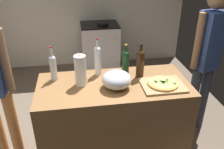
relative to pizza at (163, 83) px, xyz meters
name	(u,v)px	position (x,y,z in m)	size (l,w,h in m)	color
ground_plane	(89,108)	(-0.66, 1.07, -0.97)	(3.97, 3.76, 0.02)	#6B5B4C
counter	(113,122)	(-0.45, 0.11, -0.50)	(1.47, 0.68, 0.93)	olive
cutting_board	(163,85)	(0.00, 0.00, -0.02)	(0.40, 0.32, 0.02)	tan
pizza	(163,83)	(0.00, 0.00, 0.00)	(0.29, 0.29, 0.03)	tan
mixing_bowl	(117,80)	(-0.44, 0.04, 0.05)	(0.27, 0.27, 0.17)	#B2B2B7
paper_towel_roll	(80,71)	(-0.76, 0.15, 0.12)	(0.11, 0.11, 0.30)	white
wine_bottle_dark	(53,66)	(-1.02, 0.29, 0.11)	(0.07, 0.07, 0.35)	silver
wine_bottle_clear	(126,62)	(-0.30, 0.28, 0.11)	(0.07, 0.07, 0.33)	#143819
wine_bottle_amber	(140,63)	(-0.17, 0.21, 0.13)	(0.08, 0.08, 0.36)	#331E0F
wine_bottle_green	(98,60)	(-0.58, 0.33, 0.14)	(0.07, 0.07, 0.39)	silver
stove	(100,48)	(-0.35, 2.30, -0.51)	(0.67, 0.58, 0.94)	#B7B7BC
person_in_red	(207,56)	(0.65, 0.42, 0.06)	(0.39, 0.25, 1.75)	#383D4C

